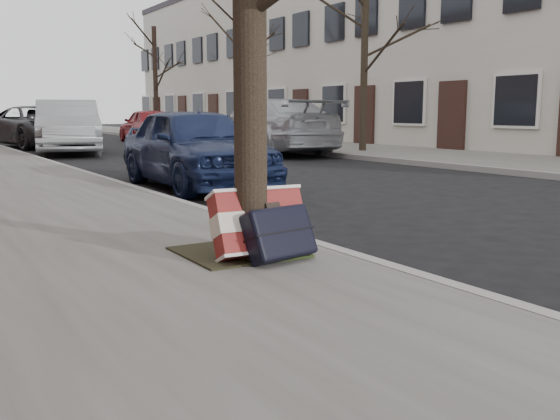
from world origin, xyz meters
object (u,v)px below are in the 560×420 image
suitcase_navy (279,233)px  car_near_front (195,147)px  suitcase_red (259,223)px  car_near_mid (68,127)px

suitcase_navy → car_near_front: (1.75, 5.38, 0.32)m
suitcase_red → suitcase_navy: bearing=-59.1°
suitcase_navy → car_near_front: car_near_front is taller
car_near_front → car_near_mid: 9.39m
car_near_front → suitcase_navy: bearing=-105.2°
suitcase_red → car_near_front: bearing=75.5°
suitcase_red → car_near_mid: bearing=86.8°
car_near_front → car_near_mid: (0.21, 9.39, 0.12)m
suitcase_red → car_near_front: 5.54m
suitcase_red → car_near_mid: car_near_mid is taller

